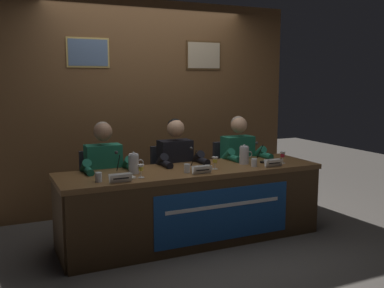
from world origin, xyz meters
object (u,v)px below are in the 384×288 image
object	(u,v)px
water_cup_center	(187,169)
panelist_right	(241,160)
microphone_right	(261,156)
conference_table	(197,194)
juice_glass_right	(283,155)
water_pitcher_right_side	(244,155)
water_cup_right	(254,163)
nameplate_center	(202,170)
panelist_center	(178,166)
nameplate_left	(121,178)
document_stack_left	(123,177)
microphone_center	(195,162)
microphone_left	(119,167)
nameplate_right	(274,163)
chair_left	(102,194)
chair_center	(171,187)
chair_right	(232,180)
water_pitcher_left_side	(134,164)
juice_glass_left	(141,168)
panelist_left	(106,173)
juice_glass_center	(215,161)
water_cup_left	(99,178)

from	to	relation	value
water_cup_center	panelist_right	size ratio (longest dim) A/B	0.07
microphone_right	conference_table	bearing A→B (deg)	-173.49
juice_glass_right	water_pitcher_right_side	distance (m)	0.42
water_cup_right	water_pitcher_right_side	distance (m)	0.18
nameplate_center	panelist_center	bearing A→B (deg)	88.08
nameplate_left	document_stack_left	xyz separation A→B (m)	(0.06, 0.16, -0.03)
water_pitcher_right_side	conference_table	bearing A→B (deg)	-171.36
microphone_center	microphone_right	bearing A→B (deg)	2.72
microphone_left	microphone_right	bearing A→B (deg)	-1.09
conference_table	nameplate_right	bearing A→B (deg)	-11.91
microphone_center	water_pitcher_right_side	distance (m)	0.60
chair_left	chair_center	xyz separation A→B (m)	(0.80, 0.00, 0.00)
panelist_right	microphone_center	bearing A→B (deg)	-152.49
nameplate_right	document_stack_left	xyz separation A→B (m)	(-1.56, 0.14, -0.03)
nameplate_left	microphone_left	xyz separation A→B (m)	(0.07, 0.31, 0.03)
panelist_center	chair_right	size ratio (longest dim) A/B	1.37
conference_table	chair_left	world-z (taller)	chair_left
juice_glass_right	water_pitcher_left_side	size ratio (longest dim) A/B	0.59
conference_table	microphone_center	size ratio (longest dim) A/B	12.44
juice_glass_left	chair_right	distance (m)	1.64
water_cup_center	microphone_right	xyz separation A→B (m)	(0.94, 0.15, 0.04)
microphone_left	chair_center	bearing A→B (deg)	35.89
chair_center	water_cup_center	size ratio (longest dim) A/B	10.45
panelist_center	chair_center	bearing A→B (deg)	90.00
panelist_left	panelist_center	bearing A→B (deg)	0.00
microphone_right	water_pitcher_right_side	xyz separation A→B (m)	(-0.21, -0.00, 0.02)
nameplate_center	nameplate_right	bearing A→B (deg)	-0.01
chair_left	microphone_center	size ratio (longest dim) A/B	4.11
chair_left	juice_glass_center	distance (m)	1.27
chair_center	water_pitcher_right_side	distance (m)	0.93
panelist_center	conference_table	bearing A→B (deg)	-89.48
juice_glass_center	panelist_right	bearing A→B (deg)	39.00
panelist_right	conference_table	bearing A→B (deg)	-149.55
chair_left	panelist_center	world-z (taller)	panelist_center
conference_table	chair_left	distance (m)	1.04
conference_table	panelist_left	world-z (taller)	panelist_left
microphone_left	water_cup_right	size ratio (longest dim) A/B	2.54
conference_table	water_cup_left	distance (m)	1.04
juice_glass_right	water_pitcher_left_side	xyz separation A→B (m)	(-1.60, 0.17, 0.01)
water_cup_center	microphone_right	world-z (taller)	microphone_right
panelist_right	water_cup_right	distance (m)	0.58
nameplate_left	panelist_right	bearing A→B (deg)	22.03
water_cup_left	nameplate_center	bearing A→B (deg)	-4.94
juice_glass_center	nameplate_left	bearing A→B (deg)	-170.56
juice_glass_center	microphone_right	xyz separation A→B (m)	(0.62, 0.11, -0.01)
conference_table	chair_left	xyz separation A→B (m)	(-0.80, 0.66, -0.07)
panelist_right	water_cup_left	bearing A→B (deg)	-162.92
panelist_left	nameplate_right	world-z (taller)	panelist_left
document_stack_left	microphone_left	bearing A→B (deg)	85.84
microphone_center	juice_glass_right	size ratio (longest dim) A/B	1.74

